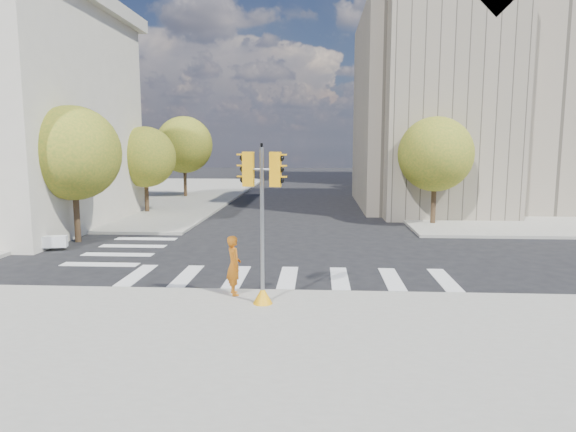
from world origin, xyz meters
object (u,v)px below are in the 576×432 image
Objects in this scene: lamp_far at (397,144)px; traffic_signal at (262,237)px; lamp_near at (430,145)px; photographer at (234,265)px.

traffic_signal is at bearing -104.46° from lamp_far.
traffic_signal is (-8.62, -33.43, -2.52)m from lamp_far.
lamp_far is 34.61m from traffic_signal.
lamp_far is (0.00, 14.00, 0.00)m from lamp_near.
lamp_far is at bearing 90.00° from lamp_near.
traffic_signal is (-8.62, -19.43, -2.52)m from lamp_near.
traffic_signal is 1.62m from photographer.
lamp_near is at bearing 72.22° from traffic_signal.
photographer is at bearing 145.07° from traffic_signal.
lamp_near is 21.21m from photographer.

